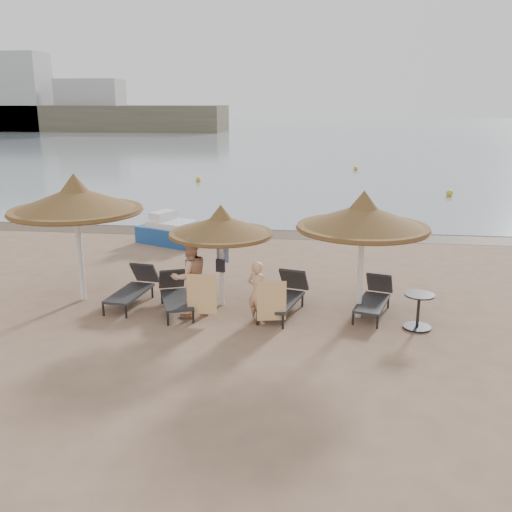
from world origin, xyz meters
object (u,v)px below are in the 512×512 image
Objects in this scene: lounger_near_right at (285,295)px; person_right at (258,287)px; palapa_right at (363,217)px; pedal_boat at (172,231)px; person_left at (190,271)px; side_table at (418,312)px; palapa_left at (75,200)px; lounger_near_left at (175,294)px; lounger_far_left at (134,287)px; lounger_far_right at (374,297)px; palapa_center at (221,226)px.

lounger_near_right is 1.13m from person_right.
pedal_boat is at bearing 134.48° from palapa_right.
person_right reaches higher than lounger_near_right.
side_table is at bearing 141.25° from person_left.
person_left reaches higher than lounger_near_right.
palapa_left reaches higher than lounger_near_left.
lounger_near_right is (3.87, -0.12, 0.01)m from lounger_far_left.
palapa_right reaches higher than pedal_boat.
person_right reaches higher than lounger_near_left.
person_right is at bearing -11.94° from palapa_left.
pedal_boat is (-1.90, 6.54, 0.02)m from lounger_near_left.
lounger_near_right is (-1.76, 0.15, -2.01)m from palapa_right.
side_table is 10.40m from pedal_boat.
lounger_near_right is 1.09× the size of lounger_far_right.
palapa_left is at bearing 17.54° from person_right.
lounger_near_left is at bearing 175.09° from side_table.
person_left is at bearing 178.87° from side_table.
palapa_right reaches higher than lounger_near_right.
palapa_left is 1.08× the size of palapa_right.
palapa_center is (3.63, 0.10, -0.56)m from palapa_left.
person_left is 1.29× the size of person_right.
lounger_far_right is (2.15, 0.21, -0.03)m from lounger_near_right.
lounger_near_left is (-4.47, -0.05, -2.03)m from palapa_right.
palapa_right is at bearing -2.32° from palapa_left.
palapa_left is 6.61m from pedal_boat.
palapa_right is at bearing -133.70° from person_right.
lounger_near_right is 1.24× the size of person_right.
palapa_left is 2.60m from lounger_far_left.
lounger_far_left is 1.04× the size of lounger_far_right.
palapa_right is 2.47m from side_table.
palapa_center is 1.49× the size of person_right.
palapa_left is 1.62× the size of lounger_near_left.
palapa_right is 1.77× the size of person_right.
side_table is (4.67, -0.93, -1.66)m from palapa_center.
lounger_far_left is (-5.63, 0.27, -2.02)m from palapa_right.
person_right is (-0.57, -0.86, 0.46)m from lounger_near_right.
person_left is at bearing -60.30° from lounger_near_left.
palapa_right is 2.67m from lounger_near_right.
pedal_boat is (0.64, 6.20, -2.19)m from palapa_left.
lounger_far_left is 6.97m from side_table.
lounger_near_left is 2.72m from lounger_near_right.
pedal_boat is (-2.39, 6.93, -0.71)m from person_left.
palapa_left is at bearing 150.68° from lounger_near_left.
lounger_far_right is at bearing 7.59° from lounger_far_left.
palapa_center is at bearing -163.72° from person_left.
lounger_near_left is at bearing -8.88° from lounger_far_left.
person_right reaches higher than pedal_boat.
lounger_far_left is (-2.25, -0.11, -1.64)m from palapa_center.
side_table is (5.76, -0.50, -0.01)m from lounger_near_left.
lounger_far_right is at bearing 0.63° from palapa_left.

